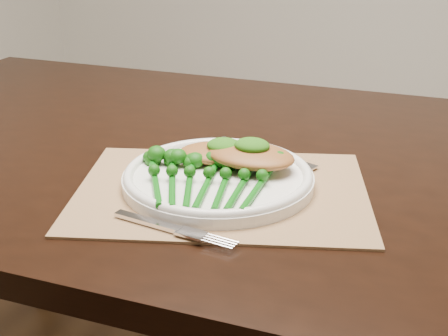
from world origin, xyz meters
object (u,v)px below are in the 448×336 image
at_px(dining_table, 225,328).
at_px(placemat, 222,191).
at_px(dinner_plate, 218,177).
at_px(broccolini_bundle, 206,185).
at_px(chicken_fillet_left, 217,153).

xyz_separation_m(dining_table, placemat, (0.07, -0.16, 0.37)).
distance_m(placemat, dinner_plate, 0.02).
xyz_separation_m(dining_table, broccolini_bundle, (0.06, -0.20, 0.40)).
xyz_separation_m(placemat, chicken_fillet_left, (-0.04, 0.06, 0.03)).
height_order(dining_table, broccolini_bundle, broccolini_bundle).
height_order(chicken_fillet_left, broccolini_bundle, same).
relative_size(dining_table, dinner_plate, 5.89).
bearing_deg(placemat, dining_table, 92.36).
bearing_deg(dinner_plate, placemat, -48.56).
bearing_deg(broccolini_bundle, dining_table, 89.12).
relative_size(placemat, dinner_plate, 1.49).
height_order(placemat, dinner_plate, dinner_plate).
height_order(dining_table, chicken_fillet_left, chicken_fillet_left).
bearing_deg(broccolini_bundle, chicken_fillet_left, 89.05).
bearing_deg(placemat, chicken_fillet_left, 99.87).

